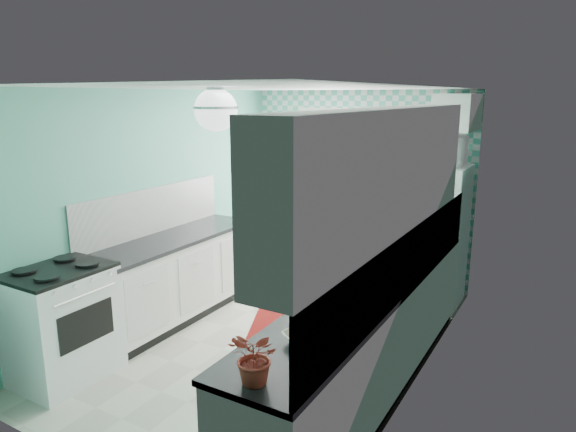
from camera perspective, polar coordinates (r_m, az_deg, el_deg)
The scene contains 26 objects.
floor at distance 5.41m, azimuth -1.84°, elevation -13.57°, with size 3.00×4.40×0.02m, color beige.
ceiling at distance 4.83m, azimuth -2.07°, elevation 14.17°, with size 3.00×4.40×0.02m, color white.
wall_back at distance 6.91m, azimuth 7.85°, elevation 3.28°, with size 3.00×0.02×2.50m, color #5DB69E.
wall_front at distance 3.40m, azimuth -22.36°, elevation -8.18°, with size 3.00×0.02×2.50m, color #5DB69E.
wall_left at distance 5.90m, azimuth -14.48°, elevation 1.27°, with size 0.02×4.40×2.50m, color #5DB69E.
wall_right at distance 4.39m, azimuth 15.04°, elevation -2.85°, with size 0.02×4.40×2.50m, color #5DB69E.
accent_wall at distance 6.89m, azimuth 7.78°, elevation 3.26°, with size 3.00×0.01×2.50m, color #5BC3AB.
window at distance 6.95m, azimuth 5.09°, elevation 5.93°, with size 1.04×0.05×1.44m.
backsplash_right at distance 4.04m, azimuth 13.17°, elevation -4.96°, with size 0.02×3.60×0.51m, color white.
backsplash_left at distance 5.84m, azimuth -14.81°, elevation 0.58°, with size 0.02×2.15×0.51m, color white.
upper_cabinets_right at distance 3.74m, azimuth 10.58°, elevation 4.83°, with size 0.33×3.20×0.90m, color white.
upper_cabinet_fridge at distance 6.06m, azimuth 18.37°, elevation 10.88°, with size 0.40×0.74×0.40m, color white.
ceiling_light at distance 4.18m, azimuth -8.02°, elevation 11.63°, with size 0.34×0.34×0.35m.
base_cabinets_right at distance 4.41m, azimuth 8.97°, elevation -13.66°, with size 0.60×3.60×0.90m, color white.
countertop_right at distance 4.22m, azimuth 9.01°, elevation -7.92°, with size 0.63×3.60×0.04m, color black.
base_cabinets_left at distance 5.85m, azimuth -12.36°, elevation -6.86°, with size 0.60×2.15×0.90m, color white.
countertop_left at distance 5.70m, azimuth -12.48°, elevation -2.44°, with size 0.63×2.15×0.04m, color black.
fridge at distance 6.28m, azimuth 15.68°, elevation -2.05°, with size 0.72×0.72×1.66m.
stove at distance 4.95m, azimuth -23.82°, elevation -10.72°, with size 0.65×0.82×0.99m.
sink at distance 5.18m, azimuth 13.57°, elevation -3.99°, with size 0.56×0.47×0.53m.
rug at distance 5.54m, azimuth -0.28°, elevation -12.69°, with size 0.76×1.09×0.02m, color #631202.
dish_towel at distance 5.41m, azimuth 10.03°, elevation -8.12°, with size 0.01×0.22×0.33m, color #5BB6AB.
fruit_bowl at distance 3.26m, azimuth 1.94°, elevation -13.37°, with size 0.26×0.26×0.06m, color white.
potted_plant at distance 2.79m, azimuth -3.53°, elevation -15.46°, with size 0.28×0.24×0.31m, color red.
soap_bottle at distance 5.22m, azimuth 14.39°, elevation -2.82°, with size 0.07×0.08×0.17m, color #9EB2C6.
microwave at distance 6.10m, azimuth 16.27°, elevation 7.01°, with size 0.61×0.41×0.33m, color white.
Camera 1 is at (2.57, -4.09, 2.44)m, focal length 32.00 mm.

